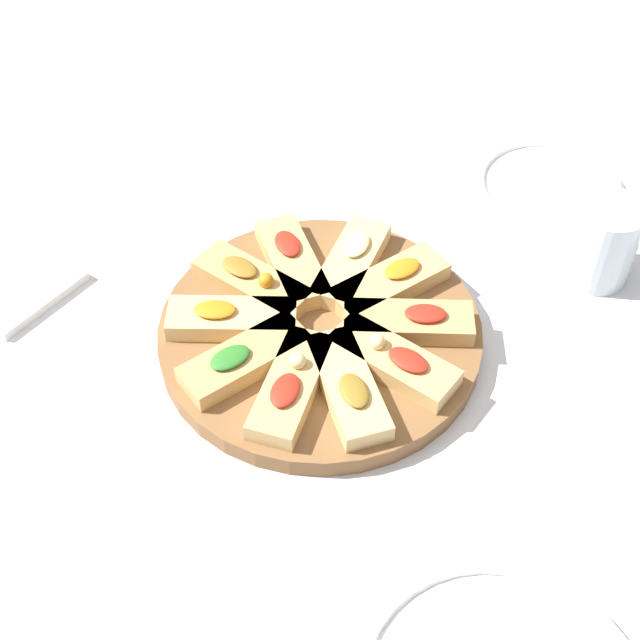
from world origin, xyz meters
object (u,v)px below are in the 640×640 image
object	(u,v)px
serving_board	(320,334)
napkin_stack	(18,286)
plate_left	(549,187)
water_glass	(602,242)

from	to	relation	value
serving_board	napkin_stack	xyz separation A→B (m)	(0.23, -0.26, -0.01)
serving_board	plate_left	world-z (taller)	serving_board
plate_left	water_glass	world-z (taller)	water_glass
plate_left	napkin_stack	xyz separation A→B (m)	(0.61, -0.22, -0.00)
serving_board	water_glass	bearing A→B (deg)	162.97
serving_board	water_glass	distance (m)	0.33
water_glass	napkin_stack	world-z (taller)	water_glass
napkin_stack	water_glass	bearing A→B (deg)	147.01
plate_left	napkin_stack	bearing A→B (deg)	-20.03
serving_board	plate_left	size ratio (longest dim) A/B	1.84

